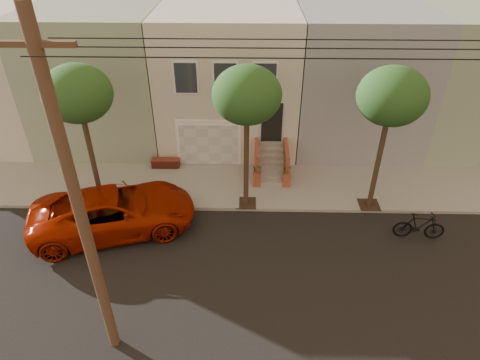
{
  "coord_description": "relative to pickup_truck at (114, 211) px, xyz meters",
  "views": [
    {
      "loc": [
        1.06,
        -11.1,
        11.45
      ],
      "look_at": [
        0.76,
        3.0,
        2.0
      ],
      "focal_mm": 31.28,
      "sensor_mm": 36.0,
      "label": 1
    }
  ],
  "objects": [
    {
      "name": "ground",
      "position": [
        4.38,
        -2.23,
        -0.91
      ],
      "size": [
        90.0,
        90.0,
        0.0
      ],
      "primitive_type": "plane",
      "color": "black",
      "rests_on": "ground"
    },
    {
      "name": "sidewalk",
      "position": [
        4.38,
        3.12,
        -0.83
      ],
      "size": [
        40.0,
        3.7,
        0.15
      ],
      "primitive_type": "cube",
      "color": "gray",
      "rests_on": "ground"
    },
    {
      "name": "tree_right",
      "position": [
        10.88,
        1.67,
        4.35
      ],
      "size": [
        2.7,
        2.57,
        6.3
      ],
      "color": "#2D2116",
      "rests_on": "sidewalk"
    },
    {
      "name": "pickup_truck",
      "position": [
        0.0,
        0.0,
        0.0
      ],
      "size": [
        7.12,
        4.73,
        1.82
      ],
      "primitive_type": "imported",
      "rotation": [
        0.0,
        0.0,
        1.85
      ],
      "color": "#9E1800",
      "rests_on": "ground"
    },
    {
      "name": "house_row",
      "position": [
        4.38,
        8.96,
        2.74
      ],
      "size": [
        33.1,
        11.7,
        7.0
      ],
      "color": "beige",
      "rests_on": "sidewalk"
    },
    {
      "name": "tree_left",
      "position": [
        -1.12,
        1.67,
        4.35
      ],
      "size": [
        2.7,
        2.57,
        6.3
      ],
      "color": "#2D2116",
      "rests_on": "sidewalk"
    },
    {
      "name": "tree_mid",
      "position": [
        5.38,
        1.67,
        4.35
      ],
      "size": [
        2.7,
        2.57,
        6.3
      ],
      "color": "#2D2116",
      "rests_on": "sidewalk"
    },
    {
      "name": "motorcycle",
      "position": [
        12.36,
        -0.31,
        -0.3
      ],
      "size": [
        2.06,
        0.73,
        1.22
      ],
      "primitive_type": "imported",
      "rotation": [
        0.0,
        0.0,
        1.49
      ],
      "color": "black",
      "rests_on": "ground"
    }
  ]
}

